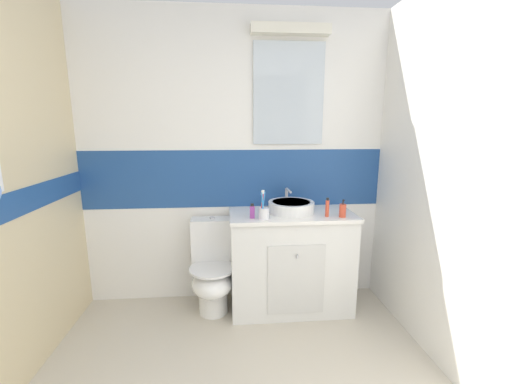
{
  "coord_description": "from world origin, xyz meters",
  "views": [
    {
      "loc": [
        -0.05,
        -0.4,
        1.55
      ],
      "look_at": [
        0.16,
        2.02,
        1.05
      ],
      "focal_mm": 22.72,
      "sensor_mm": 36.0,
      "label": 1
    }
  ],
  "objects_px": {
    "toilet": "(213,270)",
    "soap_dispenser": "(343,210)",
    "sink_basin": "(291,206)",
    "perfume_flask_small": "(252,211)",
    "toothpaste_tube_upright": "(327,208)",
    "toothbrush_cup": "(264,212)"
  },
  "relations": [
    {
      "from": "toothbrush_cup",
      "to": "toothpaste_tube_upright",
      "type": "height_order",
      "value": "toothbrush_cup"
    },
    {
      "from": "toothbrush_cup",
      "to": "toothpaste_tube_upright",
      "type": "bearing_deg",
      "value": 2.7
    },
    {
      "from": "soap_dispenser",
      "to": "perfume_flask_small",
      "type": "xyz_separation_m",
      "value": [
        -0.71,
        0.03,
        0.0
      ]
    },
    {
      "from": "perfume_flask_small",
      "to": "toilet",
      "type": "bearing_deg",
      "value": 156.36
    },
    {
      "from": "toilet",
      "to": "toothbrush_cup",
      "type": "xyz_separation_m",
      "value": [
        0.41,
        -0.17,
        0.54
      ]
    },
    {
      "from": "toothpaste_tube_upright",
      "to": "toilet",
      "type": "bearing_deg",
      "value": 170.76
    },
    {
      "from": "toothpaste_tube_upright",
      "to": "soap_dispenser",
      "type": "bearing_deg",
      "value": -11.85
    },
    {
      "from": "toilet",
      "to": "toothpaste_tube_upright",
      "type": "xyz_separation_m",
      "value": [
        0.92,
        -0.15,
        0.56
      ]
    },
    {
      "from": "sink_basin",
      "to": "toilet",
      "type": "distance_m",
      "value": 0.85
    },
    {
      "from": "toothbrush_cup",
      "to": "soap_dispenser",
      "type": "xyz_separation_m",
      "value": [
        0.62,
        -0.0,
        -0.0
      ]
    },
    {
      "from": "sink_basin",
      "to": "soap_dispenser",
      "type": "bearing_deg",
      "value": -27.73
    },
    {
      "from": "sink_basin",
      "to": "perfume_flask_small",
      "type": "height_order",
      "value": "sink_basin"
    },
    {
      "from": "sink_basin",
      "to": "perfume_flask_small",
      "type": "distance_m",
      "value": 0.37
    },
    {
      "from": "soap_dispenser",
      "to": "toothpaste_tube_upright",
      "type": "distance_m",
      "value": 0.12
    },
    {
      "from": "sink_basin",
      "to": "toothpaste_tube_upright",
      "type": "bearing_deg",
      "value": -33.83
    },
    {
      "from": "toothbrush_cup",
      "to": "sink_basin",
      "type": "bearing_deg",
      "value": 37.75
    },
    {
      "from": "toilet",
      "to": "soap_dispenser",
      "type": "distance_m",
      "value": 1.18
    },
    {
      "from": "toothpaste_tube_upright",
      "to": "perfume_flask_small",
      "type": "relative_size",
      "value": 1.31
    },
    {
      "from": "soap_dispenser",
      "to": "toothbrush_cup",
      "type": "bearing_deg",
      "value": 179.95
    },
    {
      "from": "toilet",
      "to": "soap_dispenser",
      "type": "xyz_separation_m",
      "value": [
        1.03,
        -0.17,
        0.54
      ]
    },
    {
      "from": "toilet",
      "to": "perfume_flask_small",
      "type": "bearing_deg",
      "value": -23.64
    },
    {
      "from": "soap_dispenser",
      "to": "toothpaste_tube_upright",
      "type": "relative_size",
      "value": 0.95
    }
  ]
}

